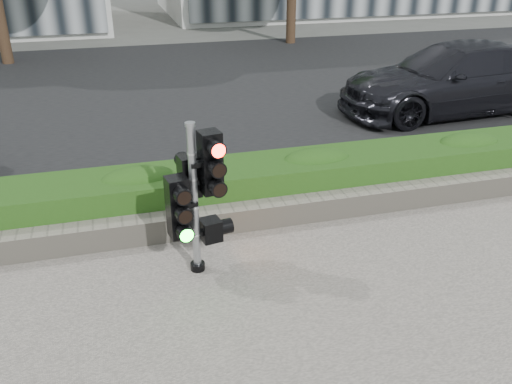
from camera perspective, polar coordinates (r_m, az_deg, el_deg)
ground at (r=6.20m, az=1.64°, el=-12.44°), size 120.00×120.00×0.00m
road at (r=15.22m, az=-9.63°, el=10.71°), size 60.00×13.00×0.02m
curb at (r=8.79m, az=-4.36°, el=0.18°), size 60.00×0.25×0.12m
stone_wall at (r=7.63m, az=-2.51°, el=-2.75°), size 12.00×0.32×0.34m
hedge at (r=8.13m, az=-3.59°, el=0.41°), size 12.00×1.00×0.68m
traffic_signal at (r=6.37m, az=-6.43°, el=0.05°), size 0.69×0.55×1.92m
car_dark at (r=13.53m, az=20.07°, el=11.16°), size 5.44×2.33×1.56m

